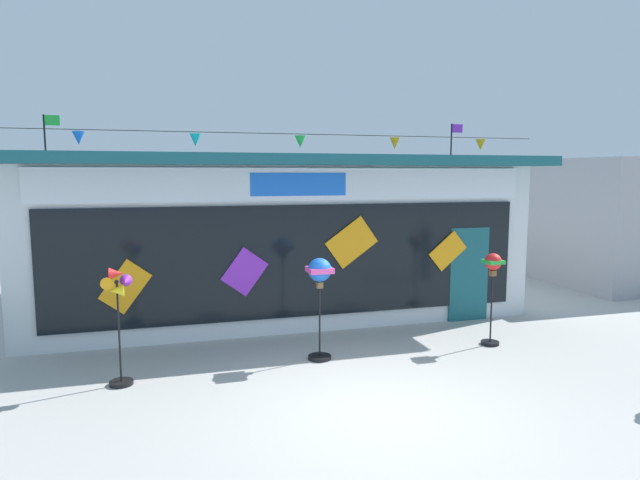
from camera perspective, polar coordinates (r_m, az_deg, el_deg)
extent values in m
plane|color=#ADAAA5|center=(7.62, 5.94, -17.30)|extent=(80.00, 80.00, 0.00)
cube|color=silver|center=(13.42, -5.30, 0.59)|extent=(10.35, 5.99, 3.29)
cube|color=#195660|center=(12.99, -5.09, 8.10)|extent=(10.75, 6.72, 0.20)
cube|color=silver|center=(10.37, -2.28, 5.88)|extent=(9.52, 0.08, 0.62)
cube|color=blue|center=(10.34, -2.24, 5.87)|extent=(1.86, 0.04, 0.44)
cube|color=black|center=(10.52, -2.25, -2.25)|extent=(9.32, 0.06, 2.19)
cube|color=#195660|center=(12.01, 15.35, -3.50)|extent=(0.90, 0.07, 2.00)
cube|color=orange|center=(10.25, -19.79, -4.64)|extent=(0.93, 0.03, 1.00)
cube|color=purple|center=(10.29, -7.93, -3.32)|extent=(0.91, 0.03, 0.95)
cube|color=orange|center=(10.71, 3.34, -0.25)|extent=(1.11, 0.03, 1.04)
cube|color=orange|center=(11.61, 13.28, -1.13)|extent=(0.88, 0.03, 0.84)
cylinder|color=black|center=(10.25, -2.11, 11.08)|extent=(9.94, 0.01, 0.01)
cone|color=blue|center=(10.04, -24.06, 9.77)|extent=(0.20, 0.20, 0.22)
cone|color=#19B7BC|center=(9.96, -12.98, 10.22)|extent=(0.20, 0.20, 0.22)
cone|color=green|center=(10.24, -2.10, 10.29)|extent=(0.20, 0.20, 0.22)
cone|color=orange|center=(10.86, 7.86, 10.05)|extent=(0.20, 0.20, 0.22)
cone|color=orange|center=(11.75, 16.52, 9.59)|extent=(0.20, 0.20, 0.22)
cylinder|color=black|center=(13.38, -26.97, 9.74)|extent=(0.04, 0.04, 0.91)
cube|color=green|center=(13.37, -26.37, 11.22)|extent=(0.32, 0.02, 0.22)
cylinder|color=black|center=(15.07, 13.64, 9.98)|extent=(0.04, 0.04, 0.96)
cube|color=purple|center=(15.17, 14.21, 11.31)|extent=(0.32, 0.02, 0.22)
cylinder|color=black|center=(8.87, -20.16, -13.91)|extent=(0.35, 0.35, 0.06)
cylinder|color=black|center=(8.64, -20.37, -9.22)|extent=(0.03, 0.03, 1.57)
cylinder|color=black|center=(8.42, -20.62, -4.15)|extent=(0.06, 0.04, 0.06)
cone|color=purple|center=(8.41, -19.78, -4.13)|extent=(0.18, 0.19, 0.18)
cone|color=red|center=(8.40, -20.65, -3.32)|extent=(0.19, 0.18, 0.18)
cone|color=orange|center=(8.43, -21.46, -4.17)|extent=(0.18, 0.19, 0.18)
cone|color=yellow|center=(8.44, -20.58, -4.98)|extent=(0.19, 0.18, 0.18)
cylinder|color=black|center=(9.43, -0.04, -12.23)|extent=(0.39, 0.39, 0.06)
cylinder|color=black|center=(9.23, -0.04, -8.47)|extent=(0.03, 0.03, 1.34)
sphere|color=blue|center=(9.04, -0.04, -3.16)|extent=(0.40, 0.40, 0.40)
cube|color=#EA4CA3|center=(9.04, -0.04, -3.16)|extent=(0.40, 0.40, 0.09)
cube|color=brown|center=(9.09, -0.04, -4.76)|extent=(0.10, 0.10, 0.10)
cylinder|color=black|center=(10.65, 17.44, -10.28)|extent=(0.33, 0.33, 0.06)
cylinder|color=black|center=(10.48, 17.58, -6.79)|extent=(0.03, 0.03, 1.40)
sphere|color=red|center=(10.31, 17.75, -2.19)|extent=(0.31, 0.31, 0.31)
cube|color=green|center=(10.31, 17.75, -2.19)|extent=(0.31, 0.31, 0.07)
cube|color=brown|center=(10.35, 17.71, -3.35)|extent=(0.10, 0.10, 0.10)
cube|color=#99999E|center=(19.96, 28.80, 2.21)|extent=(6.97, 7.05, 3.55)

